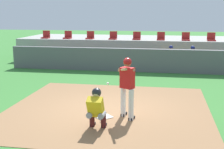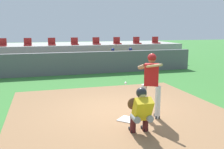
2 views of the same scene
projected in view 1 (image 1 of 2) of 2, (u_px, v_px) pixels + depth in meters
name	position (u px, v px, depth m)	size (l,w,h in m)	color
ground_plane	(108.00, 109.00, 10.00)	(80.00, 80.00, 0.00)	#387A33
dirt_infield	(108.00, 109.00, 10.00)	(6.40, 6.40, 0.01)	#936B47
home_plate	(103.00, 117.00, 9.23)	(0.44, 0.44, 0.02)	white
batter_at_plate	(127.00, 84.00, 8.95)	(0.56, 0.90, 1.80)	silver
catcher_crouched	(96.00, 107.00, 8.24)	(0.49, 1.64, 1.13)	gray
dugout_wall	(131.00, 60.00, 16.16)	(13.00, 0.30, 1.20)	#59595E
dugout_bench	(133.00, 64.00, 17.20)	(11.80, 0.44, 0.45)	olive
dugout_player_0	(171.00, 57.00, 16.62)	(0.49, 0.70, 1.30)	#939399
dugout_player_1	(192.00, 58.00, 16.43)	(0.49, 0.70, 1.30)	#939399
stands_platform	(139.00, 48.00, 20.38)	(15.00, 4.40, 1.40)	#9E9E99
stadium_seat_0	(46.00, 36.00, 19.72)	(0.46, 0.46, 0.48)	#A51E1E
stadium_seat_1	(68.00, 36.00, 19.48)	(0.46, 0.46, 0.48)	#A51E1E
stadium_seat_2	(90.00, 37.00, 19.23)	(0.46, 0.46, 0.48)	#A51E1E
stadium_seat_3	(113.00, 37.00, 18.99)	(0.46, 0.46, 0.48)	#A51E1E
stadium_seat_4	(137.00, 37.00, 18.75)	(0.46, 0.46, 0.48)	#A51E1E
stadium_seat_5	(161.00, 38.00, 18.51)	(0.46, 0.46, 0.48)	#A51E1E
stadium_seat_6	(186.00, 38.00, 18.26)	(0.46, 0.46, 0.48)	#A51E1E
stadium_seat_7	(211.00, 39.00, 18.02)	(0.46, 0.46, 0.48)	#A51E1E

